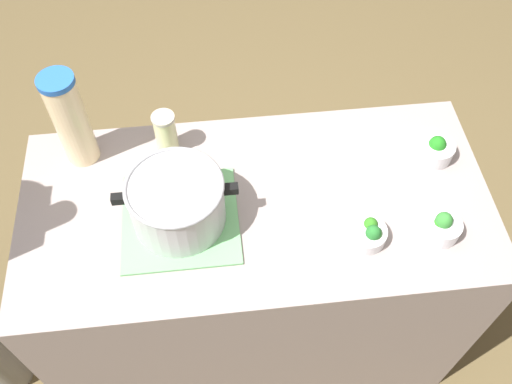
{
  "coord_description": "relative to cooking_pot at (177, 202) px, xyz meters",
  "views": [
    {
      "loc": [
        0.1,
        0.9,
        2.21
      ],
      "look_at": [
        0.0,
        0.0,
        0.94
      ],
      "focal_mm": 39.37,
      "sensor_mm": 36.0,
      "label": 1
    }
  ],
  "objects": [
    {
      "name": "broccoli_bowl_front",
      "position": [
        -0.5,
        0.12,
        -0.06
      ],
      "size": [
        0.11,
        0.11,
        0.07
      ],
      "color": "silver",
      "rests_on": "counter_slab"
    },
    {
      "name": "counter_slab",
      "position": [
        -0.22,
        -0.04,
        -0.53
      ],
      "size": [
        1.35,
        0.66,
        0.89
      ],
      "primitive_type": "cube",
      "color": "gray",
      "rests_on": "ground_plane"
    },
    {
      "name": "dish_cloth",
      "position": [
        0.0,
        -0.0,
        -0.09
      ],
      "size": [
        0.32,
        0.32,
        0.01
      ],
      "primitive_type": "cube",
      "color": "#6FBA73",
      "rests_on": "counter_slab"
    },
    {
      "name": "lemonade_pitcher",
      "position": [
        0.28,
        -0.27,
        0.07
      ],
      "size": [
        0.1,
        0.1,
        0.31
      ],
      "color": "beige",
      "rests_on": "counter_slab"
    },
    {
      "name": "ground_plane",
      "position": [
        -0.22,
        -0.04,
        -0.98
      ],
      "size": [
        8.0,
        8.0,
        0.0
      ],
      "primitive_type": "plane",
      "color": "brown"
    },
    {
      "name": "broccoli_bowl_center",
      "position": [
        -0.71,
        0.12,
        -0.06
      ],
      "size": [
        0.1,
        0.1,
        0.08
      ],
      "color": "silver",
      "rests_on": "counter_slab"
    },
    {
      "name": "cooking_pot",
      "position": [
        0.0,
        0.0,
        0.0
      ],
      "size": [
        0.33,
        0.26,
        0.16
      ],
      "color": "#B7B7BC",
      "rests_on": "dish_cloth"
    },
    {
      "name": "mason_jar",
      "position": [
        0.03,
        -0.26,
        -0.02
      ],
      "size": [
        0.07,
        0.07,
        0.14
      ],
      "color": "beige",
      "rests_on": "counter_slab"
    },
    {
      "name": "broccoli_bowl_back",
      "position": [
        -0.77,
        -0.15,
        -0.06
      ],
      "size": [
        0.12,
        0.12,
        0.08
      ],
      "color": "silver",
      "rests_on": "counter_slab"
    }
  ]
}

